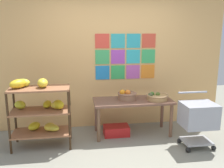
{
  "coord_description": "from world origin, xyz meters",
  "views": [
    {
      "loc": [
        -0.69,
        -3.08,
        1.9
      ],
      "look_at": [
        -0.12,
        0.75,
        1.04
      ],
      "focal_mm": 39.96,
      "sensor_mm": 36.0,
      "label": 1
    }
  ],
  "objects_px": {
    "shopping_cart": "(198,117)",
    "fruit_basket_right": "(127,95)",
    "display_table": "(133,105)",
    "fruit_basket_left": "(157,97)",
    "banana_shelf_unit": "(40,107)",
    "produce_crate_under_table": "(116,130)"
  },
  "relations": [
    {
      "from": "display_table",
      "to": "produce_crate_under_table",
      "type": "height_order",
      "value": "display_table"
    },
    {
      "from": "display_table",
      "to": "shopping_cart",
      "type": "height_order",
      "value": "shopping_cart"
    },
    {
      "from": "fruit_basket_right",
      "to": "banana_shelf_unit",
      "type": "bearing_deg",
      "value": -170.16
    },
    {
      "from": "fruit_basket_right",
      "to": "fruit_basket_left",
      "type": "xyz_separation_m",
      "value": [
        0.52,
        -0.1,
        -0.02
      ]
    },
    {
      "from": "banana_shelf_unit",
      "to": "fruit_basket_right",
      "type": "height_order",
      "value": "banana_shelf_unit"
    },
    {
      "from": "shopping_cart",
      "to": "fruit_basket_left",
      "type": "bearing_deg",
      "value": 119.32
    },
    {
      "from": "banana_shelf_unit",
      "to": "fruit_basket_left",
      "type": "height_order",
      "value": "banana_shelf_unit"
    },
    {
      "from": "shopping_cart",
      "to": "fruit_basket_right",
      "type": "bearing_deg",
      "value": 135.0
    },
    {
      "from": "fruit_basket_right",
      "to": "shopping_cart",
      "type": "relative_size",
      "value": 0.39
    },
    {
      "from": "fruit_basket_right",
      "to": "produce_crate_under_table",
      "type": "bearing_deg",
      "value": -166.2
    },
    {
      "from": "fruit_basket_left",
      "to": "produce_crate_under_table",
      "type": "relative_size",
      "value": 0.87
    },
    {
      "from": "produce_crate_under_table",
      "to": "display_table",
      "type": "bearing_deg",
      "value": 2.35
    },
    {
      "from": "fruit_basket_left",
      "to": "shopping_cart",
      "type": "height_order",
      "value": "shopping_cart"
    },
    {
      "from": "banana_shelf_unit",
      "to": "fruit_basket_left",
      "type": "xyz_separation_m",
      "value": [
        2.01,
        0.15,
        0.06
      ]
    },
    {
      "from": "fruit_basket_right",
      "to": "produce_crate_under_table",
      "type": "relative_size",
      "value": 0.76
    },
    {
      "from": "display_table",
      "to": "produce_crate_under_table",
      "type": "relative_size",
      "value": 3.09
    },
    {
      "from": "banana_shelf_unit",
      "to": "fruit_basket_right",
      "type": "relative_size",
      "value": 3.29
    },
    {
      "from": "banana_shelf_unit",
      "to": "produce_crate_under_table",
      "type": "height_order",
      "value": "banana_shelf_unit"
    },
    {
      "from": "display_table",
      "to": "fruit_basket_left",
      "type": "distance_m",
      "value": 0.45
    },
    {
      "from": "fruit_basket_left",
      "to": "shopping_cart",
      "type": "distance_m",
      "value": 0.8
    },
    {
      "from": "fruit_basket_right",
      "to": "fruit_basket_left",
      "type": "bearing_deg",
      "value": -11.05
    },
    {
      "from": "fruit_basket_left",
      "to": "shopping_cart",
      "type": "xyz_separation_m",
      "value": [
        0.5,
        -0.59,
        -0.19
      ]
    }
  ]
}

